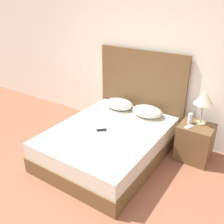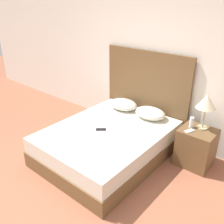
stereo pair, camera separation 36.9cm
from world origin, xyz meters
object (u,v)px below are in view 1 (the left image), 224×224
Objects in this scene: phone_on_bed at (102,130)px; phone_on_nightstand at (189,127)px; bed at (108,143)px; nightstand at (195,142)px; table_lamp at (204,99)px.

phone_on_nightstand reaches higher than phone_on_bed.
phone_on_bed is (-0.07, -0.08, 0.24)m from bed.
phone_on_bed is 1.27m from phone_on_nightstand.
phone_on_bed is 1.41m from nightstand.
table_lamp is (0.01, 0.09, 0.68)m from nightstand.
phone_on_nightstand is (-0.09, -0.11, 0.29)m from nightstand.
bed is 0.27m from phone_on_bed.
phone_on_bed is 0.31× the size of table_lamp.
table_lamp is at bearing 33.99° from bed.
table_lamp reaches higher than phone_on_bed.
phone_on_bed reaches higher than bed.
table_lamp is 0.45m from phone_on_nightstand.
bed is 1.54m from table_lamp.
table_lamp is 3.10× the size of phone_on_nightstand.
table_lamp reaches higher than nightstand.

